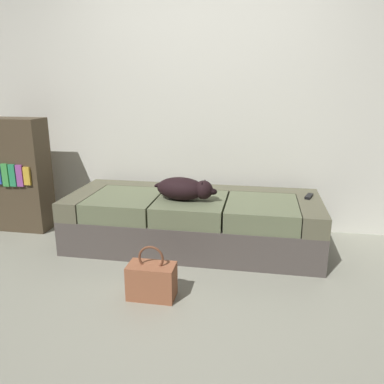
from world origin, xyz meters
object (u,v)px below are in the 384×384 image
Objects in this scene: dog_dark at (185,189)px; handbag at (152,280)px; couch at (193,221)px; tv_remote at (309,196)px; bookshelf at (19,175)px.

dog_dark reaches higher than handbag.
couch is at bearing 68.65° from dog_dark.
bookshelf reaches higher than tv_remote.
dog_dark is (-0.05, -0.13, 0.33)m from couch.
bookshelf is (-1.64, 1.05, 0.42)m from handbag.
tv_remote is (1.04, 0.26, -0.09)m from dog_dark.
dog_dark is 3.76× the size of tv_remote.
tv_remote is 1.57m from handbag.
handbag is 1.99m from bookshelf.
couch is 3.88× the size of dog_dark.
dog_dark is 1.08m from tv_remote.
dog_dark is 1.49× the size of handbag.
bookshelf is (-1.71, 0.26, -0.01)m from dog_dark.
bookshelf is at bearing 147.25° from handbag.
handbag is at bearing -95.21° from dog_dark.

